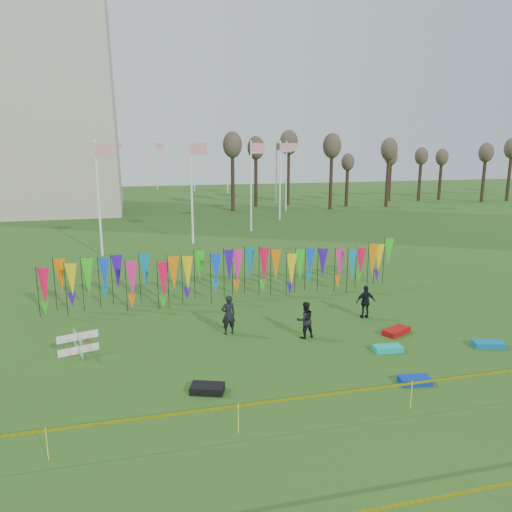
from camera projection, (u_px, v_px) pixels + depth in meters
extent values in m
plane|color=#265518|center=(281.00, 376.00, 16.95)|extent=(160.00, 160.00, 0.00)
cylinder|color=white|center=(276.00, 173.00, 64.80)|extent=(0.16, 0.16, 8.00)
plane|color=red|center=(281.00, 147.00, 64.21)|extent=(1.40, 0.00, 1.40)
cylinder|color=white|center=(256.00, 170.00, 71.42)|extent=(0.16, 0.16, 8.00)
plane|color=red|center=(260.00, 146.00, 70.83)|extent=(1.40, 0.00, 1.40)
cylinder|color=white|center=(227.00, 168.00, 77.13)|extent=(0.16, 0.16, 8.00)
plane|color=red|center=(231.00, 146.00, 76.55)|extent=(1.40, 0.00, 1.40)
cylinder|color=white|center=(194.00, 167.00, 81.55)|extent=(0.16, 0.16, 8.00)
plane|color=red|center=(197.00, 146.00, 80.97)|extent=(1.40, 0.00, 1.40)
cylinder|color=white|center=(156.00, 166.00, 84.37)|extent=(0.16, 0.16, 8.00)
plane|color=red|center=(159.00, 146.00, 83.79)|extent=(1.40, 0.00, 1.40)
cylinder|color=white|center=(116.00, 166.00, 85.40)|extent=(0.16, 0.16, 8.00)
plane|color=red|center=(118.00, 146.00, 84.82)|extent=(1.40, 0.00, 1.40)
cylinder|color=white|center=(71.00, 166.00, 84.57)|extent=(0.16, 0.16, 8.00)
plane|color=red|center=(74.00, 146.00, 83.98)|extent=(1.40, 0.00, 1.40)
cylinder|color=white|center=(24.00, 166.00, 81.94)|extent=(0.16, 0.16, 8.00)
plane|color=red|center=(26.00, 146.00, 81.35)|extent=(1.40, 0.00, 1.40)
cylinder|color=white|center=(99.00, 199.00, 34.26)|extent=(0.16, 0.16, 8.00)
plane|color=red|center=(104.00, 150.00, 33.67)|extent=(1.40, 0.00, 1.40)
cylinder|color=white|center=(192.00, 193.00, 38.52)|extent=(0.16, 0.16, 8.00)
plane|color=red|center=(198.00, 149.00, 37.93)|extent=(1.40, 0.00, 1.40)
cylinder|color=white|center=(251.00, 186.00, 44.11)|extent=(0.16, 0.16, 8.00)
plane|color=red|center=(258.00, 148.00, 43.53)|extent=(1.40, 0.00, 1.40)
cylinder|color=white|center=(280.00, 181.00, 50.66)|extent=(0.16, 0.16, 8.00)
plane|color=red|center=(286.00, 148.00, 50.08)|extent=(1.40, 0.00, 1.40)
cylinder|color=white|center=(286.00, 176.00, 57.72)|extent=(0.16, 0.16, 8.00)
plane|color=red|center=(292.00, 147.00, 57.13)|extent=(1.40, 0.00, 1.40)
cylinder|color=black|center=(38.00, 288.00, 22.99)|extent=(0.03, 0.03, 2.42)
cone|color=#F90D40|center=(44.00, 281.00, 22.98)|extent=(0.64, 0.64, 1.60)
cylinder|color=black|center=(53.00, 287.00, 23.15)|extent=(0.03, 0.03, 2.42)
cone|color=orange|center=(59.00, 280.00, 23.14)|extent=(0.64, 0.64, 1.60)
cylinder|color=black|center=(69.00, 286.00, 23.31)|extent=(0.03, 0.03, 2.42)
cone|color=yellow|center=(74.00, 279.00, 23.30)|extent=(0.64, 0.64, 1.60)
cylinder|color=black|center=(84.00, 285.00, 23.47)|extent=(0.03, 0.03, 2.42)
cone|color=#24CC17|center=(89.00, 278.00, 23.46)|extent=(0.64, 0.64, 1.60)
cylinder|color=black|center=(98.00, 284.00, 23.63)|extent=(0.03, 0.03, 2.42)
cone|color=blue|center=(104.00, 277.00, 23.62)|extent=(0.64, 0.64, 1.60)
cylinder|color=black|center=(113.00, 283.00, 23.79)|extent=(0.03, 0.03, 2.42)
cone|color=#3512A0|center=(119.00, 276.00, 23.78)|extent=(0.64, 0.64, 1.60)
cylinder|color=black|center=(127.00, 282.00, 23.95)|extent=(0.03, 0.03, 2.42)
cone|color=#FF1C8E|center=(133.00, 275.00, 23.94)|extent=(0.64, 0.64, 1.60)
cylinder|color=black|center=(141.00, 281.00, 24.11)|extent=(0.03, 0.03, 2.42)
cone|color=#0B79A8|center=(147.00, 274.00, 24.10)|extent=(0.64, 0.64, 1.60)
cylinder|color=black|center=(156.00, 281.00, 24.27)|extent=(0.03, 0.03, 2.42)
cone|color=#F90D40|center=(161.00, 274.00, 24.26)|extent=(0.64, 0.64, 1.60)
cylinder|color=black|center=(169.00, 280.00, 24.43)|extent=(0.03, 0.03, 2.42)
cone|color=orange|center=(175.00, 273.00, 24.42)|extent=(0.64, 0.64, 1.60)
cylinder|color=black|center=(183.00, 279.00, 24.59)|extent=(0.03, 0.03, 2.42)
cone|color=yellow|center=(188.00, 272.00, 24.58)|extent=(0.64, 0.64, 1.60)
cylinder|color=black|center=(196.00, 278.00, 24.74)|extent=(0.03, 0.03, 2.42)
cone|color=#24CC17|center=(202.00, 271.00, 24.74)|extent=(0.64, 0.64, 1.60)
cylinder|color=black|center=(210.00, 277.00, 24.90)|extent=(0.03, 0.03, 2.42)
cone|color=blue|center=(215.00, 270.00, 24.90)|extent=(0.64, 0.64, 1.60)
cylinder|color=black|center=(223.00, 276.00, 25.06)|extent=(0.03, 0.03, 2.42)
cone|color=#3512A0|center=(228.00, 269.00, 25.06)|extent=(0.64, 0.64, 1.60)
cylinder|color=black|center=(236.00, 275.00, 25.22)|extent=(0.03, 0.03, 2.42)
cone|color=#FF1C8E|center=(241.00, 269.00, 25.22)|extent=(0.64, 0.64, 1.60)
cylinder|color=black|center=(249.00, 274.00, 25.38)|extent=(0.03, 0.03, 2.42)
cone|color=#0B79A8|center=(254.00, 268.00, 25.38)|extent=(0.64, 0.64, 1.60)
cylinder|color=black|center=(261.00, 274.00, 25.54)|extent=(0.03, 0.03, 2.42)
cone|color=#F90D40|center=(267.00, 267.00, 25.54)|extent=(0.64, 0.64, 1.60)
cylinder|color=black|center=(274.00, 273.00, 25.70)|extent=(0.03, 0.03, 2.42)
cone|color=orange|center=(279.00, 266.00, 25.70)|extent=(0.64, 0.64, 1.60)
cylinder|color=black|center=(286.00, 272.00, 25.86)|extent=(0.03, 0.03, 2.42)
cone|color=yellow|center=(291.00, 266.00, 25.85)|extent=(0.64, 0.64, 1.60)
cylinder|color=black|center=(298.00, 271.00, 26.02)|extent=(0.03, 0.03, 2.42)
cone|color=#24CC17|center=(303.00, 265.00, 26.01)|extent=(0.64, 0.64, 1.60)
cylinder|color=black|center=(310.00, 270.00, 26.18)|extent=(0.03, 0.03, 2.42)
cone|color=blue|center=(315.00, 264.00, 26.17)|extent=(0.64, 0.64, 1.60)
cylinder|color=black|center=(322.00, 270.00, 26.34)|extent=(0.03, 0.03, 2.42)
cone|color=#3512A0|center=(327.00, 263.00, 26.33)|extent=(0.64, 0.64, 1.60)
cylinder|color=black|center=(334.00, 269.00, 26.50)|extent=(0.03, 0.03, 2.42)
cone|color=#FF1C8E|center=(339.00, 263.00, 26.49)|extent=(0.64, 0.64, 1.60)
cylinder|color=black|center=(346.00, 268.00, 26.66)|extent=(0.03, 0.03, 2.42)
cone|color=#0B79A8|center=(351.00, 262.00, 26.65)|extent=(0.64, 0.64, 1.60)
cylinder|color=black|center=(357.00, 267.00, 26.82)|extent=(0.03, 0.03, 2.42)
cone|color=#F90D40|center=(362.00, 261.00, 26.81)|extent=(0.64, 0.64, 1.60)
cylinder|color=black|center=(368.00, 267.00, 26.98)|extent=(0.03, 0.03, 2.42)
cone|color=orange|center=(373.00, 261.00, 26.97)|extent=(0.64, 0.64, 1.60)
cylinder|color=black|center=(380.00, 266.00, 27.14)|extent=(0.03, 0.03, 2.42)
cone|color=yellow|center=(385.00, 260.00, 27.13)|extent=(0.64, 0.64, 1.60)
cylinder|color=black|center=(391.00, 265.00, 27.30)|extent=(0.03, 0.03, 2.42)
cone|color=#24CC17|center=(396.00, 259.00, 27.29)|extent=(0.64, 0.64, 1.60)
cube|color=#E5D704|center=(312.00, 396.00, 13.96)|extent=(26.00, 0.01, 0.08)
cylinder|color=#FCFA38|center=(46.00, 444.00, 12.37)|extent=(0.02, 0.02, 0.90)
cylinder|color=#FCFA38|center=(243.00, 418.00, 13.56)|extent=(0.02, 0.02, 0.90)
cylinder|color=#FCFA38|center=(407.00, 395.00, 14.76)|extent=(0.02, 0.02, 0.90)
cube|color=#E5D704|center=(393.00, 506.00, 9.73)|extent=(26.00, 0.01, 0.08)
cylinder|color=#36251B|center=(221.00, 182.00, 59.28)|extent=(0.44, 0.44, 6.40)
ellipsoid|color=brown|center=(221.00, 153.00, 58.53)|extent=(1.92, 1.92, 2.56)
cylinder|color=#36251B|center=(254.00, 182.00, 60.23)|extent=(0.44, 0.44, 6.40)
ellipsoid|color=brown|center=(254.00, 153.00, 59.49)|extent=(1.92, 1.92, 2.56)
cylinder|color=#36251B|center=(286.00, 181.00, 61.19)|extent=(0.44, 0.44, 6.40)
ellipsoid|color=brown|center=(286.00, 153.00, 60.45)|extent=(1.92, 1.92, 2.56)
cylinder|color=#36251B|center=(316.00, 180.00, 62.15)|extent=(0.44, 0.44, 6.40)
ellipsoid|color=brown|center=(317.00, 153.00, 61.40)|extent=(1.92, 1.92, 2.56)
cylinder|color=#36251B|center=(346.00, 180.00, 63.10)|extent=(0.44, 0.44, 6.40)
ellipsoid|color=brown|center=(347.00, 153.00, 62.36)|extent=(1.92, 1.92, 2.56)
cylinder|color=#36251B|center=(375.00, 179.00, 64.06)|extent=(0.44, 0.44, 6.40)
ellipsoid|color=brown|center=(376.00, 153.00, 63.32)|extent=(1.92, 1.92, 2.56)
cylinder|color=#36251B|center=(403.00, 179.00, 65.02)|extent=(0.44, 0.44, 6.40)
ellipsoid|color=brown|center=(404.00, 153.00, 64.27)|extent=(1.92, 1.92, 2.56)
cylinder|color=#36251B|center=(430.00, 178.00, 65.97)|extent=(0.44, 0.44, 6.40)
ellipsoid|color=brown|center=(432.00, 152.00, 65.23)|extent=(1.92, 1.92, 2.56)
cylinder|color=#36251B|center=(456.00, 178.00, 66.93)|extent=(0.44, 0.44, 6.40)
ellipsoid|color=brown|center=(458.00, 152.00, 66.19)|extent=(1.92, 1.92, 2.56)
cylinder|color=#36251B|center=(482.00, 177.00, 67.89)|extent=(0.44, 0.44, 6.40)
ellipsoid|color=brown|center=(484.00, 152.00, 67.15)|extent=(1.92, 1.92, 2.56)
cylinder|color=#36251B|center=(507.00, 177.00, 68.84)|extent=(0.44, 0.44, 6.40)
ellipsoid|color=brown|center=(509.00, 152.00, 68.10)|extent=(1.92, 1.92, 2.56)
cylinder|color=red|center=(67.00, 348.00, 18.22)|extent=(0.02, 0.02, 0.85)
cylinder|color=red|center=(88.00, 346.00, 18.39)|extent=(0.02, 0.02, 0.85)
cylinder|color=red|center=(69.00, 341.00, 18.92)|extent=(0.02, 0.02, 0.85)
cylinder|color=red|center=(89.00, 339.00, 19.10)|extent=(0.02, 0.02, 0.85)
imported|color=black|center=(228.00, 315.00, 20.55)|extent=(0.66, 0.52, 1.67)
imported|color=black|center=(305.00, 320.00, 20.18)|extent=(0.78, 0.53, 1.52)
imported|color=black|center=(366.00, 302.00, 22.47)|extent=(0.93, 0.60, 1.51)
cube|color=#0DC5B8|center=(388.00, 349.00, 18.97)|extent=(1.12, 0.65, 0.21)
cube|color=#0B33B6|center=(415.00, 380.00, 16.43)|extent=(1.09, 0.67, 0.21)
cube|color=#B60E0C|center=(396.00, 331.00, 20.71)|extent=(1.38, 1.07, 0.23)
cube|color=black|center=(207.00, 389.00, 15.85)|extent=(1.20, 0.93, 0.24)
cube|color=#0C70AC|center=(489.00, 344.00, 19.36)|extent=(1.28, 0.86, 0.22)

